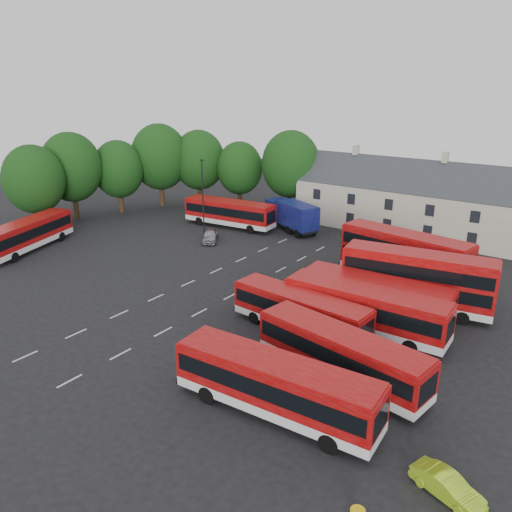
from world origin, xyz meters
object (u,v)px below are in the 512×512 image
object	(u,v)px
bus_dd_south	(417,277)
box_truck	(292,215)
bus_west	(28,233)
lamppost	(203,195)
lime_car	(447,486)
bus_row_a	(276,383)
silver_car	(210,235)

from	to	relation	value
bus_dd_south	box_truck	size ratio (longest dim) A/B	1.40
bus_west	bus_dd_south	bearing A→B (deg)	-95.10
box_truck	lamppost	xyz separation A→B (m)	(-7.73, -7.64, 2.82)
lamppost	lime_car	bearing A→B (deg)	-33.95
bus_west	lamppost	xyz separation A→B (m)	(11.60, 15.77, 2.86)
bus_dd_south	bus_west	bearing A→B (deg)	-174.84
bus_row_a	lime_car	world-z (taller)	bus_row_a
silver_car	lime_car	size ratio (longest dim) A/B	1.22
bus_row_a	silver_car	world-z (taller)	bus_row_a
silver_car	box_truck	bearing A→B (deg)	24.05
bus_row_a	silver_car	size ratio (longest dim) A/B	2.93
bus_dd_south	lamppost	xyz separation A→B (m)	(-27.94, 5.72, 2.11)
bus_row_a	lamppost	world-z (taller)	lamppost
bus_row_a	lime_car	xyz separation A→B (m)	(9.50, -0.37, -1.47)
bus_row_a	bus_dd_south	distance (m)	18.14
bus_west	lamppost	world-z (taller)	lamppost
bus_west	lamppost	bearing A→B (deg)	-55.70
bus_dd_south	lamppost	bearing A→B (deg)	159.34
bus_west	box_truck	xyz separation A→B (m)	(19.33, 23.41, 0.04)
bus_west	box_truck	world-z (taller)	box_truck
box_truck	lamppost	world-z (taller)	lamppost
bus_dd_south	lime_car	world-z (taller)	bus_dd_south
bus_row_a	bus_west	xyz separation A→B (m)	(-37.96, 8.01, -0.02)
bus_west	lime_car	size ratio (longest dim) A/B	3.56
lamppost	silver_car	bearing A→B (deg)	-34.54
bus_row_a	box_truck	world-z (taller)	box_truck
bus_row_a	silver_car	xyz separation A→B (m)	(-23.94, 22.11, -1.33)
silver_car	lamppost	bearing A→B (deg)	109.19
bus_dd_south	bus_west	world-z (taller)	bus_dd_south
lime_car	silver_car	bearing A→B (deg)	74.57
box_truck	silver_car	bearing A→B (deg)	-95.72
box_truck	lime_car	size ratio (longest dim) A/B	2.56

